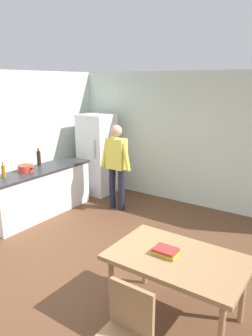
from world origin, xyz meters
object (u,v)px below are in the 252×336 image
(dining_table, at_px, (177,263))
(bottle_oil_amber, at_px, (4,171))
(cooking_pot, at_px, (26,168))
(book_stack, at_px, (166,252))
(chair, at_px, (124,333))
(refrigerator, at_px, (97,154))
(bottle_wine_dark, at_px, (39,158))
(person, at_px, (117,162))

(dining_table, xyz_separation_m, bottle_oil_amber, (-3.45, 0.39, 0.34))
(cooking_pot, height_order, book_stack, cooking_pot)
(chair, height_order, cooking_pot, cooking_pot)
(bottle_oil_amber, bearing_deg, chair, -21.55)
(dining_table, xyz_separation_m, chair, (-0.00, -0.97, -0.14))
(refrigerator, height_order, dining_table, refrigerator)
(refrigerator, relative_size, bottle_wine_dark, 5.29)
(person, relative_size, bottle_oil_amber, 6.07)
(chair, xyz_separation_m, bottle_oil_amber, (-3.45, 1.36, 0.48))
(refrigerator, distance_m, bottle_wine_dark, 1.43)
(cooking_pot, xyz_separation_m, bottle_wine_dark, (-0.16, 0.45, 0.09))
(chair, bearing_deg, bottle_oil_amber, 150.88)
(chair, distance_m, bottle_oil_amber, 3.74)
(dining_table, height_order, bottle_wine_dark, bottle_wine_dark)
(chair, relative_size, bottle_oil_amber, 3.25)
(refrigerator, bearing_deg, person, -30.23)
(person, relative_size, book_stack, 6.71)
(bottle_oil_amber, distance_m, bottle_wine_dark, 0.94)
(dining_table, relative_size, book_stack, 5.53)
(person, height_order, book_stack, person)
(bottle_wine_dark, relative_size, book_stack, 1.34)
(dining_table, distance_m, bottle_oil_amber, 3.49)
(chair, relative_size, bottle_wine_dark, 2.68)
(dining_table, distance_m, cooking_pot, 3.59)
(refrigerator, relative_size, cooking_pot, 4.50)
(refrigerator, height_order, book_stack, refrigerator)
(cooking_pot, bearing_deg, book_stack, -15.09)
(cooking_pot, distance_m, bottle_oil_amber, 0.48)
(bottle_wine_dark, bearing_deg, cooking_pot, -70.76)
(person, distance_m, bottle_oil_amber, 2.07)
(cooking_pot, distance_m, bottle_wine_dark, 0.48)
(person, relative_size, dining_table, 1.21)
(person, relative_size, chair, 1.87)
(person, bearing_deg, bottle_wine_dark, -146.90)
(refrigerator, relative_size, person, 1.06)
(refrigerator, relative_size, bottle_oil_amber, 6.43)
(chair, bearing_deg, book_stack, 89.80)
(cooking_pot, bearing_deg, refrigerator, 84.64)
(cooking_pot, height_order, bottle_oil_amber, bottle_oil_amber)
(chair, height_order, bottle_wine_dark, bottle_wine_dark)
(bottle_wine_dark, bearing_deg, bottle_oil_amber, -79.14)
(refrigerator, relative_size, book_stack, 7.11)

